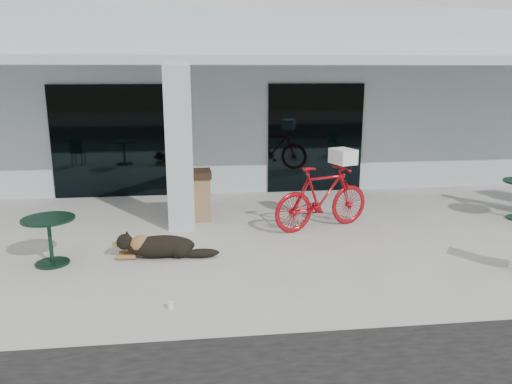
{
  "coord_description": "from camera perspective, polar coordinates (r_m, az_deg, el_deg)",
  "views": [
    {
      "loc": [
        -1.18,
        -7.23,
        3.05
      ],
      "look_at": [
        -0.18,
        0.99,
        1.0
      ],
      "focal_mm": 35.0,
      "sensor_mm": 36.0,
      "label": 1
    }
  ],
  "objects": [
    {
      "name": "overhang",
      "position": [
        10.89,
        -0.7,
        14.75
      ],
      "size": [
        22.0,
        2.8,
        0.18
      ],
      "primitive_type": "cube",
      "color": "#B1C2C8",
      "rests_on": "column"
    },
    {
      "name": "storefront_glass_right",
      "position": [
        12.68,
        6.8,
        6.1
      ],
      "size": [
        2.4,
        0.06,
        2.7
      ],
      "primitive_type": "cube",
      "color": "black",
      "rests_on": "ground"
    },
    {
      "name": "storefront_glass_left",
      "position": [
        12.49,
        -16.22,
        5.53
      ],
      "size": [
        2.8,
        0.06,
        2.7
      ],
      "primitive_type": "cube",
      "color": "black",
      "rests_on": "ground"
    },
    {
      "name": "dog",
      "position": [
        8.44,
        -10.81,
        -5.97
      ],
      "size": [
        1.3,
        0.49,
        0.43
      ],
      "primitive_type": null,
      "rotation": [
        0.0,
        0.0,
        -0.04
      ],
      "color": "black",
      "rests_on": "ground"
    },
    {
      "name": "cafe_table_near",
      "position": [
        8.61,
        -22.45,
        -5.22
      ],
      "size": [
        0.92,
        0.92,
        0.77
      ],
      "primitive_type": null,
      "rotation": [
        0.0,
        0.0,
        0.13
      ],
      "color": "#103021",
      "rests_on": "ground"
    },
    {
      "name": "trash_receptacle",
      "position": [
        10.34,
        -6.8,
        -0.36
      ],
      "size": [
        0.63,
        0.63,
        1.04
      ],
      "primitive_type": null,
      "rotation": [
        0.0,
        0.0,
        0.03
      ],
      "color": "olive",
      "rests_on": "ground"
    },
    {
      "name": "cup_near_dog",
      "position": [
        6.76,
        -9.76,
        -12.65
      ],
      "size": [
        0.08,
        0.08,
        0.1
      ],
      "primitive_type": "cylinder",
      "rotation": [
        0.0,
        0.0,
        -0.01
      ],
      "color": "white",
      "rests_on": "ground"
    },
    {
      "name": "building",
      "position": [
        15.79,
        -2.65,
        10.98
      ],
      "size": [
        22.0,
        7.0,
        4.5
      ],
      "primitive_type": "cube",
      "color": "#B1C2C8",
      "rests_on": "ground"
    },
    {
      "name": "bicycle",
      "position": [
        9.74,
        7.58,
        -0.62
      ],
      "size": [
        2.16,
        1.24,
        1.25
      ],
      "primitive_type": "imported",
      "rotation": [
        0.0,
        0.0,
        1.91
      ],
      "color": "#A90D16",
      "rests_on": "ground"
    },
    {
      "name": "ground",
      "position": [
        7.93,
        2.21,
        -8.71
      ],
      "size": [
        80.0,
        80.0,
        0.0
      ],
      "primitive_type": "plane",
      "color": "#B8B7AE",
      "rests_on": "ground"
    },
    {
      "name": "laundry_basket",
      "position": [
        9.84,
        9.91,
        4.03
      ],
      "size": [
        0.5,
        0.58,
        0.29
      ],
      "primitive_type": "cube",
      "rotation": [
        0.0,
        0.0,
        1.91
      ],
      "color": "white",
      "rests_on": "bicycle"
    },
    {
      "name": "column",
      "position": [
        9.65,
        -8.75,
        4.86
      ],
      "size": [
        0.5,
        0.5,
        3.12
      ],
      "primitive_type": "cube",
      "color": "#B1C2C8",
      "rests_on": "ground"
    }
  ]
}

